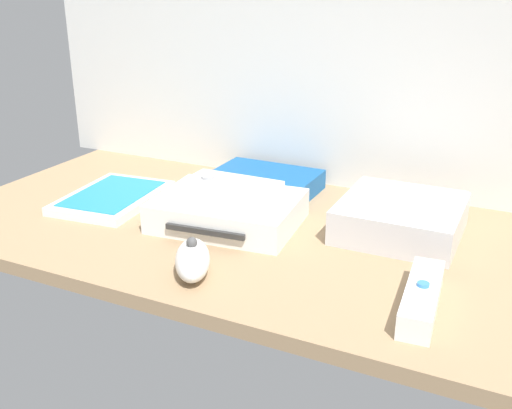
{
  "coord_description": "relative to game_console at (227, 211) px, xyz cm",
  "views": [
    {
      "loc": [
        35.69,
        -73.59,
        35.75
      ],
      "look_at": [
        0.0,
        0.0,
        4.0
      ],
      "focal_mm": 41.73,
      "sensor_mm": 36.0,
      "label": 1
    }
  ],
  "objects": [
    {
      "name": "network_router",
      "position": [
        -1.27,
        16.44,
        -0.5
      ],
      "size": [
        18.14,
        12.55,
        3.4
      ],
      "rotation": [
        0.0,
        0.0,
        -0.01
      ],
      "color": "#145193",
      "rests_on": "ground_plane"
    },
    {
      "name": "remote_classic_pad",
      "position": [
        -0.17,
        1.44,
        3.21
      ],
      "size": [
        14.41,
        8.01,
        2.4
      ],
      "rotation": [
        0.0,
        0.0,
        0.0
      ],
      "color": "white",
      "rests_on": "game_console"
    },
    {
      "name": "mini_computer",
      "position": [
        24.42,
        7.95,
        0.44
      ],
      "size": [
        17.02,
        17.02,
        5.3
      ],
      "rotation": [
        0.0,
        0.0,
        0.0
      ],
      "color": "silver",
      "rests_on": "ground_plane"
    },
    {
      "name": "remote_wand",
      "position": [
        31.57,
        -12.03,
        -0.69
      ],
      "size": [
        4.76,
        15.04,
        3.4
      ],
      "rotation": [
        0.0,
        0.0,
        0.08
      ],
      "color": "white",
      "rests_on": "ground_plane"
    },
    {
      "name": "game_case",
      "position": [
        -22.05,
        0.67,
        -1.44
      ],
      "size": [
        15.36,
        20.22,
        1.56
      ],
      "rotation": [
        0.0,
        0.0,
        0.1
      ],
      "color": "white",
      "rests_on": "ground_plane"
    },
    {
      "name": "ground_plane",
      "position": [
        4.7,
        0.25,
        -3.2
      ],
      "size": [
        100.0,
        48.0,
        2.0
      ],
      "primitive_type": "cube",
      "color": "#9E7F5B",
      "rests_on": "ground"
    },
    {
      "name": "remote_nunchuk",
      "position": [
        3.66,
        -16.03,
        -0.16
      ],
      "size": [
        8.78,
        10.87,
        5.1
      ],
      "rotation": [
        0.0,
        0.0,
        0.52
      ],
      "color": "white",
      "rests_on": "ground_plane"
    },
    {
      "name": "game_console",
      "position": [
        0.0,
        0.0,
        0.0
      ],
      "size": [
        22.45,
        18.02,
        4.4
      ],
      "rotation": [
        0.0,
        0.0,
        0.1
      ],
      "color": "white",
      "rests_on": "ground_plane"
    }
  ]
}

